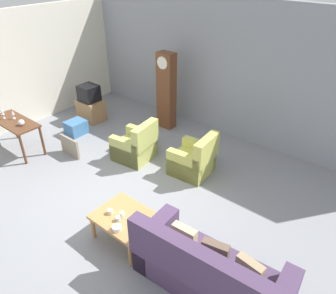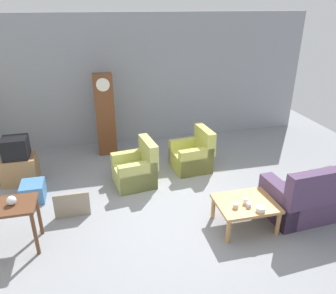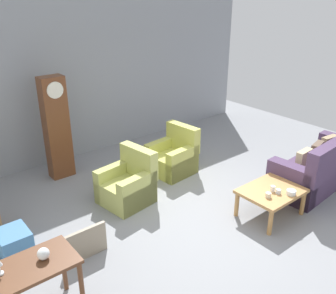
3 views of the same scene
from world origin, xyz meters
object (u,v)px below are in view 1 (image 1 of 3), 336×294
Objects in this scene: armchair_olive_near at (136,147)px; glass_dome_cloche at (21,123)px; framed_picture_leaning at (70,147)px; wine_glass_short at (13,114)px; wine_glass_mid at (3,113)px; couch_floral at (209,272)px; armchair_olive_far at (194,160)px; cup_white_porcelain at (122,215)px; bowl_white_stacked at (117,228)px; tv_stand_cabinet at (91,110)px; storage_box_blue at (76,127)px; grandfather_clock at (166,91)px; tv_crt at (89,93)px; coffee_table_wood at (125,220)px; console_table_dark at (15,125)px; cup_cream_tall at (110,212)px; cup_blue_rimmed at (118,219)px; wine_glass_tall at (1,110)px.

armchair_olive_near is 2.52m from glass_dome_cloche.
wine_glass_short is at bearing -155.33° from framed_picture_leaning.
couch_floral is at bearing -2.19° from wine_glass_mid.
armchair_olive_far is at bearing 129.82° from couch_floral.
cup_white_porcelain reaches higher than bowl_white_stacked.
tv_stand_cabinet is 0.85m from storage_box_blue.
glass_dome_cloche is 0.43m from wine_glass_short.
grandfather_clock reaches higher than storage_box_blue.
bowl_white_stacked is at bearing -34.33° from tv_crt.
coffee_table_wood is at bearing -5.75° from wine_glass_short.
console_table_dark is at bearing -90.48° from tv_stand_cabinet.
tv_stand_cabinet is 4.41m from cup_cream_tall.
bowl_white_stacked is (0.13, -0.14, 0.00)m from cup_blue_rimmed.
console_table_dark is 6.61× the size of wine_glass_mid.
framed_picture_leaning is (1.08, 0.60, -0.42)m from console_table_dark.
armchair_olive_far is 3.80m from glass_dome_cloche.
storage_box_blue is at bearing 151.84° from cup_cream_tall.
armchair_olive_near is at bearing -164.54° from armchair_olive_far.
storage_box_blue is at bearing -175.88° from armchair_olive_near.
console_table_dark is at bearing -31.15° from wine_glass_short.
framed_picture_leaning is at bearing 38.32° from glass_dome_cloche.
wine_glass_mid is at bearing -153.53° from framed_picture_leaning.
tv_crt is at bearing 98.53° from glass_dome_cloche.
grandfather_clock is at bearing 55.94° from wine_glass_mid.
grandfather_clock is at bearing 119.73° from bowl_white_stacked.
coffee_table_wood is 1.60× the size of framed_picture_leaning.
couch_floral is 5.29m from storage_box_blue.
grandfather_clock is at bearing 120.29° from coffee_table_wood.
storage_box_blue is (-0.73, 0.71, -0.05)m from framed_picture_leaning.
tv_crt reaches higher than cup_blue_rimmed.
armchair_olive_far is at bearing 23.81° from wine_glass_tall.
glass_dome_cloche is 0.93× the size of bowl_white_stacked.
framed_picture_leaning is 2.96m from cup_blue_rimmed.
cup_blue_rimmed is at bearing -7.68° from wine_glass_short.
cup_blue_rimmed reaches higher than storage_box_blue.
framed_picture_leaning is 3.31× the size of wine_glass_tall.
armchair_olive_near is at bearing -15.29° from tv_crt.
wine_glass_tall is (-5.88, 0.29, 0.52)m from couch_floral.
bowl_white_stacked is (2.88, -1.21, 0.27)m from framed_picture_leaning.
wine_glass_short reaches higher than storage_box_blue.
storage_box_blue is at bearing -171.25° from armchair_olive_far.
cup_cream_tall is at bearing 153.20° from bowl_white_stacked.
wine_glass_short is (-5.49, 0.35, 0.53)m from couch_floral.
couch_floral is 5.09m from glass_dome_cloche.
couch_floral is 5.91m from wine_glass_tall.
wine_glass_mid is at bearing -114.47° from storage_box_blue.
armchair_olive_far reaches higher than storage_box_blue.
console_table_dark is at bearing -179.44° from glass_dome_cloche.
cup_white_porcelain is at bearing -129.24° from coffee_table_wood.
armchair_olive_near reaches higher than bowl_white_stacked.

